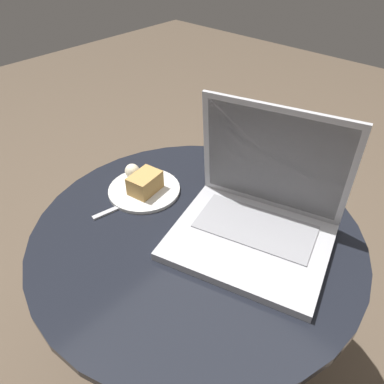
{
  "coord_description": "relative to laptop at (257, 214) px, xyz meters",
  "views": [
    {
      "loc": [
        0.4,
        -0.45,
        1.14
      ],
      "look_at": [
        -0.04,
        0.03,
        0.63
      ],
      "focal_mm": 35.0,
      "sensor_mm": 36.0,
      "label": 1
    }
  ],
  "objects": [
    {
      "name": "table",
      "position": [
        -0.1,
        -0.08,
        -0.22
      ],
      "size": [
        0.73,
        0.73,
        0.56
      ],
      "color": "#9E9EA3",
      "rests_on": "ground_plane"
    },
    {
      "name": "beer_glass",
      "position": [
        -0.12,
        0.09,
        0.05
      ],
      "size": [
        0.06,
        0.06,
        0.21
      ],
      "color": "brown",
      "rests_on": "table"
    },
    {
      "name": "snack_plate",
      "position": [
        -0.29,
        -0.06,
        -0.04
      ],
      "size": [
        0.18,
        0.18,
        0.06
      ],
      "color": "silver",
      "rests_on": "table"
    },
    {
      "name": "fork",
      "position": [
        -0.28,
        -0.11,
        -0.05
      ],
      "size": [
        0.05,
        0.19,
        0.0
      ],
      "color": "#B2B2B7",
      "rests_on": "table"
    },
    {
      "name": "laptop",
      "position": [
        0.0,
        0.0,
        0.0
      ],
      "size": [
        0.38,
        0.34,
        0.28
      ],
      "color": "#B2B2B7",
      "rests_on": "table"
    },
    {
      "name": "ground_plane",
      "position": [
        -0.1,
        -0.08,
        -0.61
      ],
      "size": [
        6.0,
        6.0,
        0.0
      ],
      "primitive_type": "plane",
      "color": "brown"
    }
  ]
}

